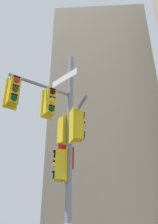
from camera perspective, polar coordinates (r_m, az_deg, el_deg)
The scene contains 2 objects.
building_mid_block at distance 39.80m, azimuth 5.41°, elevation -3.06°, with size 14.98×14.98×37.34m, color tan.
signal_pole_assembly at distance 8.50m, azimuth -4.66°, elevation -5.71°, with size 2.79×2.13×8.88m.
Camera 1 is at (0.79, -8.12, 1.95)m, focal length 39.80 mm.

